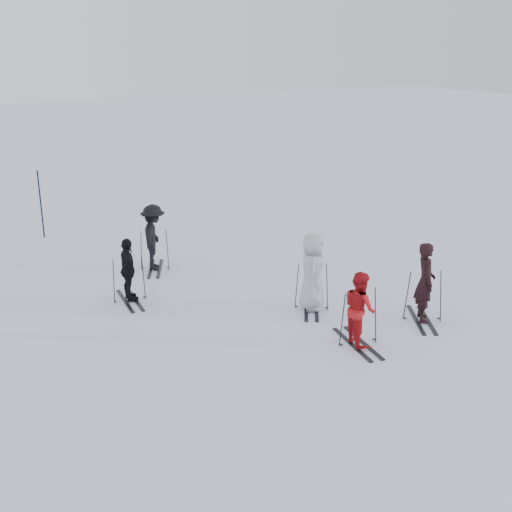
{
  "coord_description": "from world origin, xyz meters",
  "views": [
    {
      "loc": [
        -7.67,
        -12.28,
        6.15
      ],
      "look_at": [
        0.0,
        1.0,
        1.0
      ],
      "focal_mm": 45.0,
      "sensor_mm": 36.0,
      "label": 1
    }
  ],
  "objects_px": {
    "skier_grey": "(312,272)",
    "skier_uphill_left": "(128,271)",
    "skier_red": "(359,309)",
    "skier_near_dark": "(425,283)",
    "skier_uphill_far": "(154,238)",
    "piste_marker": "(41,204)"
  },
  "relations": [
    {
      "from": "skier_uphill_left",
      "to": "skier_near_dark",
      "type": "bearing_deg",
      "value": -123.89
    },
    {
      "from": "skier_grey",
      "to": "skier_near_dark",
      "type": "bearing_deg",
      "value": -100.56
    },
    {
      "from": "skier_grey",
      "to": "piste_marker",
      "type": "distance_m",
      "value": 10.27
    },
    {
      "from": "skier_red",
      "to": "skier_grey",
      "type": "height_order",
      "value": "skier_grey"
    },
    {
      "from": "skier_red",
      "to": "skier_uphill_left",
      "type": "height_order",
      "value": "skier_red"
    },
    {
      "from": "skier_grey",
      "to": "skier_uphill_left",
      "type": "relative_size",
      "value": 1.19
    },
    {
      "from": "skier_near_dark",
      "to": "skier_uphill_far",
      "type": "height_order",
      "value": "skier_near_dark"
    },
    {
      "from": "skier_grey",
      "to": "skier_uphill_left",
      "type": "bearing_deg",
      "value": 87.82
    },
    {
      "from": "skier_red",
      "to": "skier_uphill_left",
      "type": "relative_size",
      "value": 1.01
    },
    {
      "from": "skier_near_dark",
      "to": "piste_marker",
      "type": "height_order",
      "value": "piste_marker"
    },
    {
      "from": "skier_grey",
      "to": "skier_uphill_left",
      "type": "height_order",
      "value": "skier_grey"
    },
    {
      "from": "skier_uphill_left",
      "to": "piste_marker",
      "type": "distance_m",
      "value": 6.71
    },
    {
      "from": "skier_red",
      "to": "skier_grey",
      "type": "distance_m",
      "value": 2.08
    },
    {
      "from": "piste_marker",
      "to": "skier_red",
      "type": "bearing_deg",
      "value": -70.72
    },
    {
      "from": "skier_uphill_far",
      "to": "piste_marker",
      "type": "distance_m",
      "value": 5.2
    },
    {
      "from": "skier_near_dark",
      "to": "skier_grey",
      "type": "height_order",
      "value": "skier_grey"
    },
    {
      "from": "skier_grey",
      "to": "piste_marker",
      "type": "relative_size",
      "value": 0.84
    },
    {
      "from": "skier_uphill_left",
      "to": "skier_grey",
      "type": "bearing_deg",
      "value": -120.83
    },
    {
      "from": "skier_red",
      "to": "skier_uphill_left",
      "type": "xyz_separation_m",
      "value": [
        -3.4,
        4.75,
        -0.01
      ]
    },
    {
      "from": "skier_near_dark",
      "to": "skier_uphill_far",
      "type": "relative_size",
      "value": 1.0
    },
    {
      "from": "skier_near_dark",
      "to": "skier_grey",
      "type": "distance_m",
      "value": 2.6
    },
    {
      "from": "skier_red",
      "to": "piste_marker",
      "type": "xyz_separation_m",
      "value": [
        -4.0,
        11.43,
        0.31
      ]
    }
  ]
}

